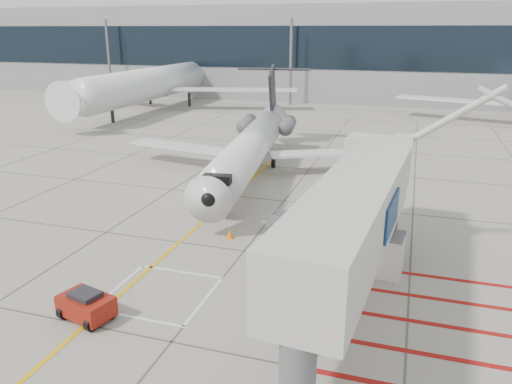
% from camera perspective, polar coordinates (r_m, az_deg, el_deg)
% --- Properties ---
extents(ground_plane, '(260.00, 260.00, 0.00)m').
position_cam_1_polar(ground_plane, '(21.85, -4.85, -10.97)').
color(ground_plane, '#9B9685').
rests_on(ground_plane, ground).
extents(regional_jet, '(25.52, 30.45, 7.28)m').
position_cam_1_polar(regional_jet, '(34.85, -1.26, 6.62)').
color(regional_jet, silver).
rests_on(regional_jet, ground_plane).
extents(jet_bridge, '(9.86, 18.33, 7.07)m').
position_cam_1_polar(jet_bridge, '(18.70, 10.66, -4.43)').
color(jet_bridge, beige).
rests_on(jet_bridge, ground_plane).
extents(pushback_tug, '(2.31, 1.76, 1.20)m').
position_cam_1_polar(pushback_tug, '(20.56, -18.84, -12.08)').
color(pushback_tug, maroon).
rests_on(pushback_tug, ground_plane).
extents(baggage_cart, '(1.90, 1.38, 1.10)m').
position_cam_1_polar(baggage_cart, '(27.24, 3.54, -3.56)').
color(baggage_cart, '#5B5B60').
rests_on(baggage_cart, ground_plane).
extents(ground_power_unit, '(2.60, 1.70, 1.95)m').
position_cam_1_polar(ground_power_unit, '(23.41, 13.42, -6.69)').
color(ground_power_unit, silver).
rests_on(ground_power_unit, ground_plane).
extents(cone_nose, '(0.38, 0.38, 0.53)m').
position_cam_1_polar(cone_nose, '(26.61, -2.98, -4.75)').
color(cone_nose, orange).
rests_on(cone_nose, ground_plane).
extents(cone_side, '(0.38, 0.38, 0.52)m').
position_cam_1_polar(cone_side, '(27.33, 7.83, -4.28)').
color(cone_side, '#E3410B').
rests_on(cone_side, ground_plane).
extents(terminal_building, '(180.00, 28.00, 14.00)m').
position_cam_1_polar(terminal_building, '(87.68, 19.92, 14.78)').
color(terminal_building, gray).
rests_on(terminal_building, ground_plane).
extents(terminal_glass_band, '(180.00, 0.10, 6.00)m').
position_cam_1_polar(terminal_glass_band, '(73.61, 20.28, 15.07)').
color(terminal_glass_band, black).
rests_on(terminal_glass_band, ground_plane).
extents(bg_aircraft_b, '(37.81, 42.01, 12.60)m').
position_cam_1_polar(bg_aircraft_b, '(72.22, -10.87, 14.44)').
color(bg_aircraft_b, silver).
rests_on(bg_aircraft_b, ground_plane).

